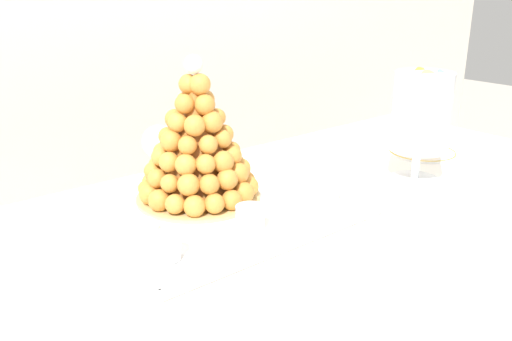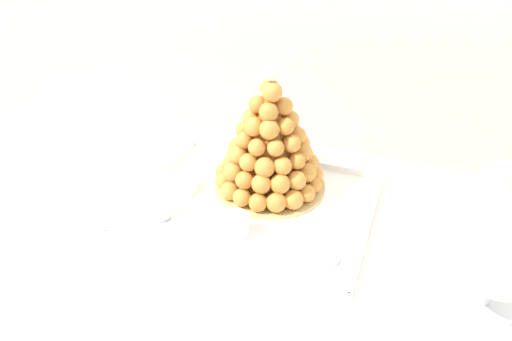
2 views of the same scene
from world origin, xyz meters
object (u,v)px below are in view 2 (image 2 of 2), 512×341
(dessert_cup_mid_left, at_px, (235,226))
(creme_brulee_ramekin, at_px, (179,184))
(serving_tray, at_px, (255,206))
(dessert_cup_left, at_px, (159,208))
(croquembouche, at_px, (270,144))
(dessert_cup_centre, at_px, (329,249))
(macaron_goblet, at_px, (508,233))
(wine_glass, at_px, (276,126))

(dessert_cup_mid_left, height_order, creme_brulee_ramekin, dessert_cup_mid_left)
(serving_tray, bearing_deg, dessert_cup_left, -150.41)
(croquembouche, distance_m, dessert_cup_centre, 0.30)
(serving_tray, relative_size, macaron_goblet, 1.90)
(dessert_cup_left, bearing_deg, dessert_cup_centre, -1.59)
(croquembouche, relative_size, wine_glass, 2.04)
(dessert_cup_mid_left, height_order, dessert_cup_centre, dessert_cup_centre)
(serving_tray, height_order, dessert_cup_mid_left, dessert_cup_mid_left)
(dessert_cup_centre, bearing_deg, croquembouche, 133.32)
(dessert_cup_left, bearing_deg, dessert_cup_mid_left, -0.83)
(dessert_cup_mid_left, relative_size, creme_brulee_ramekin, 0.58)
(croquembouche, xyz_separation_m, dessert_cup_mid_left, (-0.01, -0.20, -0.10))
(creme_brulee_ramekin, height_order, wine_glass, wine_glass)
(dessert_cup_mid_left, height_order, wine_glass, wine_glass)
(wine_glass, bearing_deg, creme_brulee_ramekin, -131.04)
(serving_tray, distance_m, dessert_cup_left, 0.22)
(wine_glass, bearing_deg, croquembouche, -78.06)
(dessert_cup_left, relative_size, creme_brulee_ramekin, 0.54)
(dessert_cup_mid_left, xyz_separation_m, creme_brulee_ramekin, (-0.19, 0.12, -0.01))
(croquembouche, bearing_deg, dessert_cup_mid_left, -93.20)
(dessert_cup_centre, distance_m, creme_brulee_ramekin, 0.42)
(creme_brulee_ramekin, bearing_deg, serving_tray, -1.02)
(croquembouche, xyz_separation_m, creme_brulee_ramekin, (-0.21, -0.08, -0.11))
(serving_tray, bearing_deg, creme_brulee_ramekin, 178.98)
(dessert_cup_left, distance_m, macaron_goblet, 0.71)
(croquembouche, bearing_deg, dessert_cup_left, -135.28)
(dessert_cup_mid_left, bearing_deg, creme_brulee_ramekin, 149.36)
(macaron_goblet, bearing_deg, dessert_cup_mid_left, 177.30)
(dessert_cup_mid_left, bearing_deg, serving_tray, 87.67)
(macaron_goblet, bearing_deg, creme_brulee_ramekin, 168.77)
(creme_brulee_ramekin, distance_m, macaron_goblet, 0.73)
(dessert_cup_centre, relative_size, creme_brulee_ramekin, 0.53)
(dessert_cup_centre, bearing_deg, serving_tray, 149.35)
(croquembouche, bearing_deg, creme_brulee_ramekin, -157.76)
(serving_tray, bearing_deg, croquembouche, 85.68)
(dessert_cup_left, relative_size, dessert_cup_centre, 1.02)
(dessert_cup_mid_left, xyz_separation_m, wine_glass, (-0.01, 0.32, 0.08))
(croquembouche, height_order, creme_brulee_ramekin, croquembouche)
(macaron_goblet, xyz_separation_m, wine_glass, (-0.52, 0.35, -0.06))
(croquembouche, height_order, dessert_cup_centre, croquembouche)
(dessert_cup_mid_left, bearing_deg, dessert_cup_left, 179.17)
(dessert_cup_left, relative_size, macaron_goblet, 0.19)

